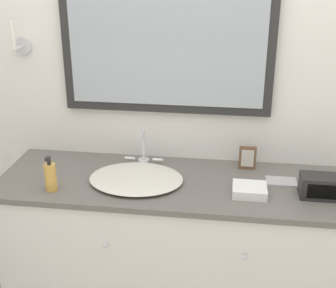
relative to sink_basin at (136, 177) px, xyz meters
The scene contains 8 objects.
wall_back 0.56m from the sink_basin, 57.11° to the left, with size 8.00×0.18×2.55m.
vanity_counter 0.51m from the sink_basin, ahead, with size 1.85×0.59×0.87m.
sink_basin is the anchor object (origin of this frame).
soap_bottle 0.42m from the sink_basin, 158.86° to the right, with size 0.06×0.06×0.18m.
appliance_box 0.88m from the sink_basin, ahead, with size 0.19×0.11×0.11m.
picture_frame 0.59m from the sink_basin, 21.23° to the left, with size 0.09×0.01×0.13m.
hand_towel_near_sink 0.56m from the sink_basin, ahead, with size 0.16×0.14×0.04m.
metal_tray 0.72m from the sink_basin, ahead, with size 0.15×0.10×0.01m.
Camera 1 is at (0.22, -1.74, 1.94)m, focal length 50.00 mm.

